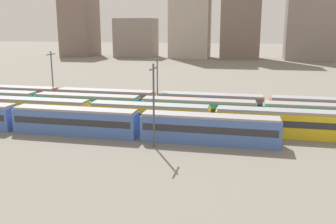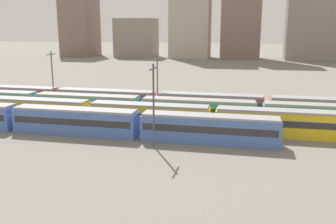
# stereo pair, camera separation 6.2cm
# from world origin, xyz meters

# --- Properties ---
(ground_plane) EXTENTS (600.00, 600.00, 0.00)m
(ground_plane) POSITION_xyz_m (0.00, 7.80, 0.00)
(ground_plane) COLOR slate
(train_track_0) EXTENTS (55.80, 3.06, 3.75)m
(train_track_0) POSITION_xyz_m (11.07, 0.00, 1.90)
(train_track_0) COLOR #4C70BC
(train_track_0) RESTS_ON ground_plane
(train_track_1) EXTENTS (74.70, 3.06, 3.75)m
(train_track_1) POSITION_xyz_m (29.88, 5.20, 1.90)
(train_track_1) COLOR yellow
(train_track_1) RESTS_ON ground_plane
(train_track_2) EXTENTS (74.70, 3.06, 3.75)m
(train_track_2) POSITION_xyz_m (17.60, 10.40, 1.90)
(train_track_2) COLOR teal
(train_track_2) RESTS_ON ground_plane
(train_track_3) EXTENTS (93.60, 3.06, 3.75)m
(train_track_3) POSITION_xyz_m (28.33, 15.60, 1.90)
(train_track_3) COLOR #BC4C38
(train_track_3) RESTS_ON ground_plane
(catenary_pole_1) EXTENTS (0.24, 3.20, 9.91)m
(catenary_pole_1) POSITION_xyz_m (18.42, 18.32, 5.50)
(catenary_pole_1) COLOR #4C4C51
(catenary_pole_1) RESTS_ON ground_plane
(catenary_pole_2) EXTENTS (0.24, 3.20, 10.53)m
(catenary_pole_2) POSITION_xyz_m (23.34, -3.24, 5.82)
(catenary_pole_2) COLOR #4C4C51
(catenary_pole_2) RESTS_ON ground_plane
(catenary_pole_3) EXTENTS (0.24, 3.20, 10.31)m
(catenary_pole_3) POSITION_xyz_m (-2.72, 18.75, 5.70)
(catenary_pole_3) COLOR #4C4C51
(catenary_pole_3) RESTS_ON ground_plane
(distant_building_0) EXTENTS (15.20, 18.42, 32.50)m
(distant_building_0) POSITION_xyz_m (-52.40, 136.33, 16.25)
(distant_building_0) COLOR #7A665B
(distant_building_0) RESTS_ON ground_plane
(distant_building_1) EXTENTS (19.83, 14.21, 18.98)m
(distant_building_1) POSITION_xyz_m (-22.07, 136.33, 9.49)
(distant_building_1) COLOR gray
(distant_building_1) RESTS_ON ground_plane
(distant_building_2) EXTENTS (18.95, 14.46, 51.99)m
(distant_building_2) POSITION_xyz_m (5.38, 136.33, 26.00)
(distant_building_2) COLOR #B2A899
(distant_building_2) RESTS_ON ground_plane
(distant_building_3) EXTENTS (18.10, 13.86, 50.96)m
(distant_building_3) POSITION_xyz_m (29.53, 136.33, 25.48)
(distant_building_3) COLOR #7A665B
(distant_building_3) RESTS_ON ground_plane
(distant_building_4) EXTENTS (22.75, 14.57, 47.34)m
(distant_building_4) POSITION_xyz_m (61.15, 136.33, 23.67)
(distant_building_4) COLOR gray
(distant_building_4) RESTS_ON ground_plane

